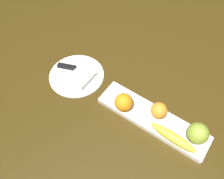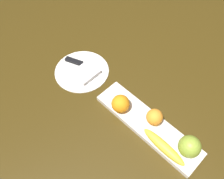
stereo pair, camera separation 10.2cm
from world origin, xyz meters
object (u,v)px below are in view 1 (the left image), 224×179
orange_near_apple (123,103)px  orange_near_banana (158,110)px  dinner_plate (77,75)px  folded_napkin (82,76)px  apple (198,133)px  fruit_tray (153,119)px  banana (173,137)px  knife (70,67)px

orange_near_apple → orange_near_banana: size_ratio=1.12×
dinner_plate → folded_napkin: size_ratio=2.35×
dinner_plate → apple: bearing=1.4°
apple → orange_near_banana: apple is taller
fruit_tray → orange_near_banana: orange_near_banana is taller
fruit_tray → banana: size_ratio=2.48×
banana → folded_napkin: (-0.48, 0.04, -0.02)m
banana → apple: bearing=41.8°
dinner_plate → folded_napkin: 0.03m
knife → fruit_tray: bearing=-23.3°
orange_near_apple → folded_napkin: (-0.25, 0.03, -0.04)m
banana → folded_napkin: banana is taller
apple → folded_napkin: (-0.55, -0.01, -0.05)m
fruit_tray → orange_near_banana: size_ratio=7.10×
dinner_plate → folded_napkin: folded_napkin is taller
banana → orange_near_apple: size_ratio=2.55×
orange_near_apple → orange_near_banana: orange_near_apple is taller
dinner_plate → folded_napkin: bearing=-0.0°
apple → dinner_plate: (-0.58, -0.01, -0.06)m
fruit_tray → orange_near_apple: (-0.13, -0.03, 0.05)m
knife → apple: bearing=-21.5°
fruit_tray → folded_napkin: folded_napkin is taller
orange_near_banana → dinner_plate: size_ratio=0.26×
banana → knife: size_ratio=1.09×
orange_near_banana → banana: bearing=-32.7°
dinner_plate → fruit_tray: bearing=-0.0°
banana → knife: 0.57m
orange_near_apple → dinner_plate: bearing=173.6°
banana → orange_near_apple: bearing=179.8°
fruit_tray → knife: size_ratio=2.70×
apple → orange_near_banana: bearing=177.1°
apple → orange_near_banana: (-0.17, 0.01, -0.01)m
knife → banana: bearing=-27.2°
orange_near_apple → knife: orange_near_apple is taller
dinner_plate → knife: size_ratio=1.46×
orange_near_apple → orange_near_banana: (0.13, 0.05, -0.00)m
folded_napkin → knife: size_ratio=0.62×
dinner_plate → orange_near_apple: bearing=-6.4°
dinner_plate → folded_napkin: (0.03, -0.00, 0.01)m
banana → folded_napkin: 0.48m
folded_napkin → knife: (-0.08, 0.01, -0.00)m
banana → orange_near_banana: size_ratio=2.87×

